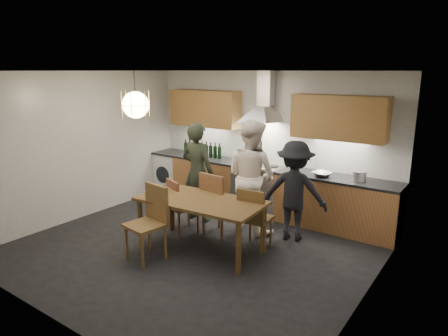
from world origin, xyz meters
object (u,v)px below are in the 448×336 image
Objects in this scene: wine_bottles at (202,149)px; chair_front at (151,217)px; person_mid at (251,176)px; mixing_bowl at (322,174)px; stock_pot at (359,176)px; person_right at (294,191)px; chair_back_left at (179,203)px; person_left at (198,172)px; dining_table at (201,205)px.

chair_front is at bearing -67.17° from wine_bottles.
person_mid is 6.06× the size of mixing_bowl.
person_mid is 8.59× the size of stock_pot.
person_right is at bearing -18.21° from wine_bottles.
chair_front is at bearing 128.94° from chair_back_left.
chair_back_left is 0.52× the size of person_left.
dining_table is 0.74m from chair_back_left.
stock_pot is at bearing 44.34° from dining_table.
wine_bottles is at bearing -56.56° from person_left.
stock_pot is at bearing -150.45° from person_right.
chair_back_left is 2.91m from stock_pot.
person_right is (0.75, 0.06, -0.14)m from person_mid.
person_right is 7.31× the size of stock_pot.
wine_bottles is at bearing -17.32° from person_mid.
person_right is at bearing -135.09° from stock_pot.
wine_bottles reaches higher than mixing_bowl.
stock_pot is at bearing -122.12° from chair_back_left.
dining_table is at bearing -52.44° from wine_bottles.
wine_bottles reaches higher than stock_pot.
chair_back_left is 1.95m from wine_bottles.
dining_table is 1.49m from person_right.
person_left is 1.01m from person_mid.
wine_bottles is (-0.69, 1.01, 0.18)m from person_left.
wine_bottles reaches higher than chair_back_left.
person_mid is at bearing -113.21° from chair_back_left.
person_right is (1.75, 0.21, -0.09)m from person_left.
person_mid reaches higher than dining_table.
chair_front is (0.24, -0.87, 0.08)m from chair_back_left.
chair_front is at bearing -122.35° from mixing_bowl.
dining_table is 1.81× the size of chair_front.
mixing_bowl is at bearing -2.67° from wine_bottles.
person_mid is 0.76m from person_right.
stock_pot is (2.50, 0.96, 0.10)m from person_left.
person_left is 1.11× the size of person_right.
dining_table is 2.56m from stock_pot.
person_left is 5.73× the size of mixing_bowl.
chair_front reaches higher than chair_back_left.
dining_table is 2.10× the size of chair_back_left.
mixing_bowl is (0.17, 0.68, 0.15)m from person_right.
person_right reaches higher than stock_pot.
person_mid reaches higher than person_left.
dining_table is 2.16m from mixing_bowl.
person_mid is at bearing -141.17° from mixing_bowl.
chair_front is 1.11× the size of wine_bottles.
wine_bottles is at bearing 177.33° from mixing_bowl.
stock_pot reaches higher than mixing_bowl.
person_right reaches higher than dining_table.
stock_pot is at bearing 58.49° from chair_front.
person_left is 1.24m from wine_bottles.
dining_table is 1.13m from person_mid.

